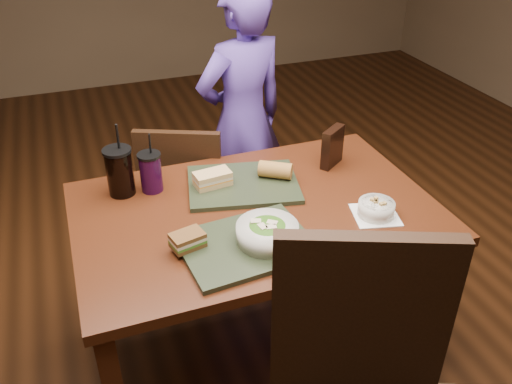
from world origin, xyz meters
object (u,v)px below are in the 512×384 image
at_px(baguette_far, 275,170).
at_px(cup_cola, 120,171).
at_px(tray_far, 243,184).
at_px(cup_berry, 151,172).
at_px(chair_far, 178,198).
at_px(sandwich_near, 188,240).
at_px(salad_bowl, 267,232).
at_px(baguette_near, 294,250).
at_px(chip_bag, 332,147).
at_px(diner, 243,121).
at_px(sandwich_far, 213,179).
at_px(soup_bowl, 376,209).
at_px(dining_table, 256,228).
at_px(tray_near, 246,245).

xyz_separation_m(baguette_far, cup_cola, (-0.58, 0.12, 0.04)).
distance_m(tray_far, cup_berry, 0.36).
height_order(chair_far, sandwich_near, chair_far).
height_order(baguette_far, cup_berry, cup_berry).
relative_size(salad_bowl, baguette_near, 1.48).
relative_size(cup_cola, chip_bag, 1.77).
relative_size(cup_berry, chip_bag, 1.47).
xyz_separation_m(diner, sandwich_far, (-0.35, -0.67, 0.10)).
distance_m(soup_bowl, cup_berry, 0.84).
bearing_deg(diner, dining_table, 60.13).
distance_m(tray_far, sandwich_far, 0.12).
height_order(dining_table, soup_bowl, soup_bowl).
height_order(chair_far, salad_bowl, chair_far).
distance_m(sandwich_far, cup_berry, 0.23).
xyz_separation_m(soup_bowl, sandwich_far, (-0.49, 0.37, 0.02)).
height_order(chair_far, tray_near, chair_far).
xyz_separation_m(diner, salad_bowl, (-0.28, -1.07, 0.11)).
bearing_deg(baguette_near, diner, 78.69).
height_order(tray_near, soup_bowl, soup_bowl).
distance_m(dining_table, cup_cola, 0.55).
relative_size(sandwich_near, baguette_near, 0.86).
xyz_separation_m(chair_far, chip_bag, (0.58, -0.39, 0.35)).
relative_size(sandwich_far, chip_bag, 0.89).
relative_size(dining_table, chair_far, 1.51).
height_order(soup_bowl, sandwich_far, sandwich_far).
xyz_separation_m(sandwich_far, baguette_far, (0.25, -0.03, 0.00)).
xyz_separation_m(sandwich_near, baguette_far, (0.43, 0.31, 0.01)).
bearing_deg(dining_table, baguette_near, -89.37).
distance_m(sandwich_near, sandwich_far, 0.39).
bearing_deg(cup_cola, tray_far, -14.14).
xyz_separation_m(cup_cola, cup_berry, (0.11, -0.02, -0.02)).
height_order(tray_near, tray_far, same).
bearing_deg(cup_berry, tray_far, -16.10).
distance_m(chair_far, baguette_far, 0.62).
height_order(dining_table, baguette_near, baguette_near).
distance_m(salad_bowl, soup_bowl, 0.43).
xyz_separation_m(dining_table, baguette_near, (0.00, -0.33, 0.14)).
xyz_separation_m(salad_bowl, baguette_far, (0.18, 0.37, -0.00)).
distance_m(baguette_near, baguette_far, 0.51).
bearing_deg(sandwich_near, tray_far, 46.92).
bearing_deg(chair_far, diner, 32.47).
bearing_deg(chair_far, cup_cola, -129.88).
distance_m(dining_table, baguette_far, 0.25).
xyz_separation_m(chair_far, diner, (0.42, 0.26, 0.22)).
bearing_deg(baguette_near, salad_bowl, 110.45).
relative_size(tray_far, baguette_near, 3.05).
xyz_separation_m(salad_bowl, soup_bowl, (0.42, 0.03, -0.02)).
distance_m(tray_near, baguette_far, 0.44).
xyz_separation_m(sandwich_far, cup_cola, (-0.33, 0.09, 0.05)).
xyz_separation_m(chair_far, cup_berry, (-0.15, -0.33, 0.35)).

